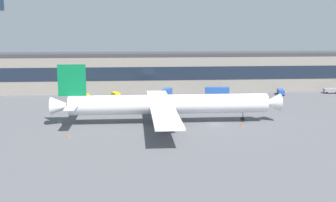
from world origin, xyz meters
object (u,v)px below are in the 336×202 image
at_px(airliner, 166,104).
at_px(baggage_tug, 84,96).
at_px(traffic_cone_1, 241,126).
at_px(belt_loader, 281,92).
at_px(pushback_tractor, 331,90).
at_px(fuel_truck, 218,91).
at_px(follow_me_car, 116,94).
at_px(stair_truck, 167,93).
at_px(traffic_cone_0, 69,136).

bearing_deg(airliner, baggage_tug, 122.62).
distance_m(baggage_tug, traffic_cone_1, 62.48).
bearing_deg(belt_loader, pushback_tractor, 5.03).
xyz_separation_m(fuel_truck, traffic_cone_1, (-3.90, -46.08, -1.60)).
height_order(pushback_tractor, traffic_cone_1, pushback_tractor).
height_order(follow_me_car, belt_loader, belt_loader).
xyz_separation_m(airliner, follow_me_car, (-14.18, 40.95, -3.79)).
relative_size(airliner, follow_me_car, 12.17).
xyz_separation_m(airliner, pushback_tractor, (65.65, 43.78, -3.83)).
bearing_deg(stair_truck, traffic_cone_0, -118.14).
height_order(airliner, pushback_tractor, airliner).
height_order(baggage_tug, traffic_cone_0, baggage_tug).
height_order(belt_loader, fuel_truck, fuel_truck).
height_order(baggage_tug, belt_loader, belt_loader).
bearing_deg(fuel_truck, follow_me_car, 178.16).
height_order(airliner, traffic_cone_1, airliner).
bearing_deg(pushback_tractor, traffic_cone_1, -133.63).
relative_size(pushback_tractor, fuel_truck, 0.59).
relative_size(baggage_tug, traffic_cone_1, 7.14).
xyz_separation_m(follow_me_car, baggage_tug, (-10.85, -1.86, -0.00)).
height_order(follow_me_car, stair_truck, stair_truck).
bearing_deg(follow_me_car, belt_loader, 1.03).
height_order(airliner, fuel_truck, airliner).
relative_size(follow_me_car, traffic_cone_0, 7.12).
bearing_deg(baggage_tug, traffic_cone_0, -87.30).
distance_m(stair_truck, traffic_cone_0, 55.16).
bearing_deg(follow_me_car, traffic_cone_1, -55.81).
relative_size(traffic_cone_0, traffic_cone_1, 1.17).
height_order(airliner, belt_loader, airliner).
xyz_separation_m(baggage_tug, fuel_truck, (46.84, 0.70, 0.80)).
relative_size(stair_truck, fuel_truck, 0.74).
height_order(airliner, follow_me_car, airliner).
distance_m(pushback_tractor, fuel_truck, 44.02).
bearing_deg(traffic_cone_0, baggage_tug, 92.70).
relative_size(airliner, stair_truck, 9.03).
height_order(fuel_truck, traffic_cone_0, fuel_truck).
bearing_deg(pushback_tractor, fuel_truck, -174.80).
bearing_deg(stair_truck, baggage_tug, 174.21).
bearing_deg(airliner, pushback_tractor, 33.70).
distance_m(follow_me_car, stair_truck, 18.24).
xyz_separation_m(pushback_tractor, fuel_truck, (-43.83, -3.99, 0.83)).
xyz_separation_m(stair_truck, traffic_cone_1, (14.50, -42.50, -1.69)).
bearing_deg(belt_loader, follow_me_car, -178.97).
distance_m(stair_truck, fuel_truck, 18.75).
distance_m(airliner, fuel_truck, 45.48).
bearing_deg(follow_me_car, airliner, -70.91).
xyz_separation_m(follow_me_car, traffic_cone_1, (32.09, -47.24, -0.80)).
bearing_deg(fuel_truck, baggage_tug, -179.14).
xyz_separation_m(stair_truck, belt_loader, (42.33, 5.82, -0.83)).
bearing_deg(traffic_cone_0, stair_truck, 61.86).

